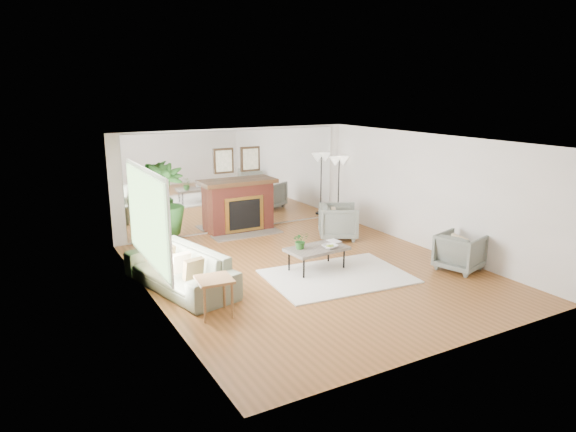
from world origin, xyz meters
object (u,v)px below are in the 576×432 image
armchair_back (338,222)px  side_table (214,284)px  potted_ficus (164,203)px  fireplace (241,205)px  sofa (180,269)px  floor_lamp (339,166)px  armchair_front (460,252)px  coffee_table (317,250)px

armchair_back → side_table: armchair_back is taller
potted_ficus → armchair_back: bearing=-20.9°
fireplace → armchair_back: 2.40m
side_table → sofa: bearing=95.4°
potted_ficus → floor_lamp: bearing=-0.2°
sofa → armchair_front: size_ratio=3.02×
armchair_front → potted_ficus: 6.27m
sofa → potted_ficus: bearing=155.4°
fireplace → sofa: fireplace is taller
fireplace → potted_ficus: (-1.93, -0.22, 0.31)m
coffee_table → floor_lamp: (2.58, 3.02, 1.03)m
coffee_table → sofa: (-2.57, 0.41, -0.07)m
potted_ficus → coffee_table: bearing=-55.8°
sofa → side_table: bearing=-8.0°
fireplace → coffee_table: (0.12, -3.25, -0.24)m
armchair_back → armchair_front: 3.04m
coffee_table → sofa: size_ratio=0.50×
armchair_back → floor_lamp: (0.95, 1.39, 1.06)m
side_table → potted_ficus: 4.01m
coffee_table → floor_lamp: 4.10m
coffee_table → potted_ficus: potted_ficus is taller
side_table → potted_ficus: bearing=84.4°
coffee_table → sofa: 2.61m
sofa → side_table: 1.36m
armchair_back → potted_ficus: (-3.68, 1.41, 0.57)m
fireplace → sofa: size_ratio=0.86×
floor_lamp → armchair_front: bearing=-91.8°
potted_ficus → side_table: bearing=-95.6°
sofa → armchair_front: bearing=57.7°
coffee_table → side_table: size_ratio=2.00×
armchair_back → floor_lamp: 1.99m
armchair_back → side_table: bearing=150.9°
armchair_front → potted_ficus: potted_ficus is taller
fireplace → sofa: (-2.45, -2.84, -0.31)m
sofa → floor_lamp: (5.15, 2.61, 1.11)m
armchair_back → potted_ficus: size_ratio=0.48×
fireplace → floor_lamp: size_ratio=1.20×
side_table → potted_ficus: size_ratio=0.33×
coffee_table → armchair_front: armchair_front is taller
coffee_table → potted_ficus: 3.70m
sofa → armchair_front: (5.01, -1.71, 0.01)m
sofa → armchair_back: bearing=92.7°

